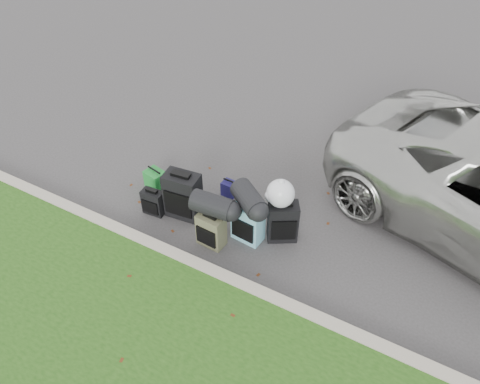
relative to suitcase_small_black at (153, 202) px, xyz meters
The scene contains 12 objects.
ground 1.42m from the suitcase_small_black, 13.90° to the left, with size 120.00×120.00×0.00m, color #383535.
curb 1.52m from the suitcase_small_black, 25.96° to the right, with size 120.00×0.18×0.15m, color #9E937F.
suitcase_small_black is the anchor object (origin of this frame).
suitcase_large_black_left 0.52m from the suitcase_small_black, 24.31° to the left, with size 0.54×0.33×0.78m, color black.
suitcase_olive 1.16m from the suitcase_small_black, ahead, with size 0.39×0.25×0.54m, color #41412B.
suitcase_teal 1.59m from the suitcase_small_black, ahead, with size 0.44×0.26×0.63m, color #5892A2.
suitcase_large_black_right 2.07m from the suitcase_small_black, 13.51° to the left, with size 0.44×0.26×0.66m, color black.
tote_green 0.59m from the suitcase_small_black, 123.95° to the left, with size 0.32×0.25×0.36m, color #1C7E2C.
tote_navy 1.27m from the suitcase_small_black, 48.88° to the left, with size 0.24×0.19×0.26m, color #1B1750.
duffel_left 1.24m from the suitcase_small_black, ahead, with size 0.32×0.32×0.60m, color black.
duffel_right 1.69m from the suitcase_small_black, ahead, with size 0.32×0.32×0.57m, color black.
trash_bag 2.11m from the suitcase_small_black, 13.65° to the left, with size 0.41×0.41×0.41m, color silver.
Camera 1 is at (2.47, -4.43, 5.16)m, focal length 35.00 mm.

